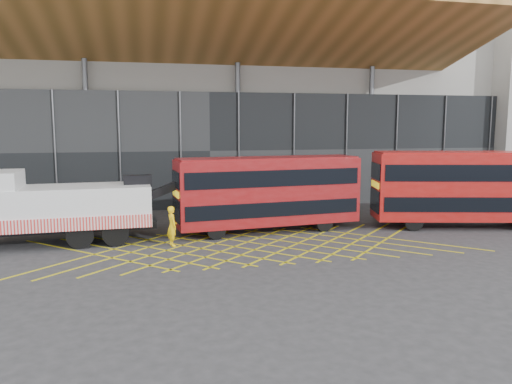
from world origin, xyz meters
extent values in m
plane|color=#2C2C2E|center=(0.00, 0.00, 0.00)|extent=(120.00, 120.00, 0.00)
cube|color=gold|center=(-4.80, 0.00, 0.01)|extent=(7.16, 7.16, 0.01)
cube|color=gold|center=(-4.80, 0.00, 0.01)|extent=(7.16, 7.16, 0.01)
cube|color=gold|center=(-3.20, 0.00, 0.01)|extent=(7.16, 7.16, 0.01)
cube|color=gold|center=(-3.20, 0.00, 0.01)|extent=(7.16, 7.16, 0.01)
cube|color=gold|center=(-1.60, 0.00, 0.01)|extent=(7.16, 7.16, 0.01)
cube|color=gold|center=(-1.60, 0.00, 0.01)|extent=(7.16, 7.16, 0.01)
cube|color=gold|center=(0.00, 0.00, 0.01)|extent=(7.16, 7.16, 0.01)
cube|color=gold|center=(0.00, 0.00, 0.01)|extent=(7.16, 7.16, 0.01)
cube|color=gold|center=(1.60, 0.00, 0.01)|extent=(7.16, 7.16, 0.01)
cube|color=gold|center=(1.60, 0.00, 0.01)|extent=(7.16, 7.16, 0.01)
cube|color=gold|center=(3.20, 0.00, 0.01)|extent=(7.16, 7.16, 0.01)
cube|color=gold|center=(3.20, 0.00, 0.01)|extent=(7.16, 7.16, 0.01)
cube|color=gold|center=(4.80, 0.00, 0.01)|extent=(7.16, 7.16, 0.01)
cube|color=gold|center=(4.80, 0.00, 0.01)|extent=(7.16, 7.16, 0.01)
cube|color=gold|center=(6.40, 0.00, 0.01)|extent=(7.16, 7.16, 0.01)
cube|color=gold|center=(6.40, 0.00, 0.01)|extent=(7.16, 7.16, 0.01)
cube|color=gold|center=(8.00, 0.00, 0.01)|extent=(7.16, 7.16, 0.01)
cube|color=gold|center=(8.00, 0.00, 0.01)|extent=(7.16, 7.16, 0.01)
cube|color=gold|center=(9.60, 0.00, 0.01)|extent=(7.16, 7.16, 0.01)
cube|color=gold|center=(9.60, 0.00, 0.01)|extent=(7.16, 7.16, 0.01)
cube|color=#969690|center=(2.00, 19.00, 9.00)|extent=(55.00, 14.00, 18.00)
cube|color=black|center=(2.00, 11.70, 4.00)|extent=(55.00, 0.80, 8.00)
cube|color=olive|center=(0.00, 8.00, 11.50)|extent=(40.00, 11.93, 4.07)
cylinder|color=#595B60|center=(-6.00, 11.50, 5.00)|extent=(0.36, 0.36, 10.00)
cylinder|color=#595B60|center=(4.00, 11.50, 5.00)|extent=(0.36, 0.36, 10.00)
cylinder|color=#595B60|center=(14.00, 11.50, 5.00)|extent=(0.36, 0.36, 10.00)
cube|color=black|center=(-7.42, 2.49, 0.80)|extent=(10.96, 1.64, 0.40)
cube|color=white|center=(-5.82, 2.56, 1.90)|extent=(7.25, 3.19, 1.84)
cube|color=red|center=(-5.75, 1.09, 1.21)|extent=(7.12, 0.39, 0.63)
cube|color=white|center=(-8.80, 2.43, 3.22)|extent=(1.27, 2.81, 0.80)
cube|color=black|center=(-2.83, 2.70, 2.99)|extent=(1.40, 0.64, 0.57)
cube|color=black|center=(-1.68, 2.75, 2.41)|extent=(2.53, 0.51, 1.24)
cylinder|color=black|center=(-3.93, 1.44, 0.63)|extent=(1.28, 0.46, 1.26)
cylinder|color=black|center=(-4.03, 3.85, 0.63)|extent=(1.28, 0.46, 1.26)
cube|color=maroon|center=(4.02, 3.01, 2.22)|extent=(10.12, 3.27, 3.51)
cube|color=black|center=(4.02, 3.01, 1.40)|extent=(9.73, 3.29, 0.77)
cube|color=black|center=(4.02, 3.01, 3.03)|extent=(9.73, 3.29, 0.86)
cube|color=black|center=(-0.95, 2.52, 1.45)|extent=(0.26, 2.02, 1.17)
cube|color=black|center=(-0.95, 2.52, 3.03)|extent=(0.26, 2.02, 0.86)
cube|color=yellow|center=(-0.96, 2.52, 2.30)|extent=(0.22, 1.61, 0.32)
cube|color=maroon|center=(4.02, 3.01, 4.00)|extent=(9.90, 3.06, 0.11)
cylinder|color=black|center=(0.97, 1.70, 0.47)|extent=(0.96, 0.36, 0.94)
cylinder|color=black|center=(0.78, 3.69, 0.47)|extent=(0.96, 0.36, 0.94)
cylinder|color=black|center=(7.00, 2.29, 0.47)|extent=(0.96, 0.36, 0.94)
cylinder|color=black|center=(6.80, 4.29, 0.47)|extent=(0.96, 0.36, 0.94)
cube|color=#9E0F0C|center=(15.35, 1.58, 2.35)|extent=(10.79, 4.88, 3.71)
cube|color=black|center=(15.35, 1.58, 1.48)|extent=(10.40, 4.83, 0.81)
cube|color=black|center=(15.35, 1.58, 3.20)|extent=(10.40, 4.83, 0.91)
cube|color=black|center=(10.22, 2.84, 1.53)|extent=(0.57, 2.10, 1.24)
cube|color=black|center=(10.22, 2.84, 3.20)|extent=(0.57, 2.10, 0.91)
cube|color=yellow|center=(10.21, 2.84, 2.44)|extent=(0.47, 1.67, 0.33)
cube|color=#9E0F0C|center=(15.35, 1.58, 4.23)|extent=(10.54, 4.64, 0.11)
cylinder|color=black|center=(11.84, 1.34, 0.50)|extent=(1.03, 0.52, 0.99)
cylinder|color=black|center=(12.35, 3.42, 0.50)|extent=(1.03, 0.52, 0.99)
cylinder|color=black|center=(18.57, 1.89, 0.50)|extent=(1.03, 0.52, 0.99)
imported|color=yellow|center=(-1.27, 0.88, 0.96)|extent=(0.61, 0.79, 1.93)
camera|label=1|loc=(-2.59, -22.88, 5.77)|focal=35.00mm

